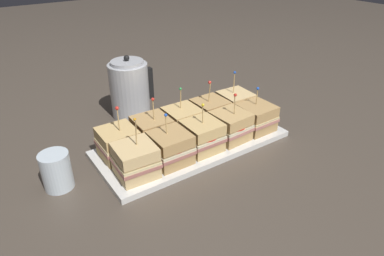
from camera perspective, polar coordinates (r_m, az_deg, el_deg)
The scene contains 14 objects.
ground_plane at distance 1.10m, azimuth 0.00°, elevation -2.98°, with size 6.00×6.00×0.00m, color #4C4238.
serving_platter at distance 1.10m, azimuth 0.00°, elevation -2.59°, with size 0.60×0.26×0.02m.
sandwich_front_far_left at distance 0.93m, azimuth -9.38°, elevation -5.38°, with size 0.11×0.11×0.17m.
sandwich_front_left at distance 0.98m, azimuth -3.60°, elevation -3.32°, with size 0.11×0.11×0.15m.
sandwich_front_center at distance 1.03m, azimuth 1.67°, elevation -1.36°, with size 0.11×0.11×0.15m.
sandwich_front_right at distance 1.09m, azimuth 6.45°, elevation 0.34°, with size 0.11×0.11×0.16m.
sandwich_front_far_right at distance 1.16m, azimuth 10.66°, elevation 1.75°, with size 0.11×0.11×0.15m.
sandwich_back_far_left at distance 1.02m, azimuth -12.21°, elevation -2.43°, with size 0.11×0.11×0.16m.
sandwich_back_left at distance 1.06m, azimuth -6.67°, elevation -0.62°, with size 0.11×0.11×0.16m.
sandwich_back_center at distance 1.11m, azimuth -1.62°, elevation 1.02°, with size 0.11×0.11×0.16m.
sandwich_back_right at distance 1.17m, azimuth 3.02°, elevation 2.53°, with size 0.11×0.11×0.17m.
sandwich_back_far_right at distance 1.23m, azimuth 7.21°, elevation 3.84°, with size 0.11×0.11×0.17m.
kettle_steel at distance 1.27m, azimuth -10.32°, elevation 6.41°, with size 0.16×0.14×0.23m.
drinking_glass at distance 0.97m, azimuth -21.65°, elevation -6.65°, with size 0.08×0.08×0.10m.
Camera 1 is at (-0.52, -0.77, 0.59)m, focal length 32.00 mm.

